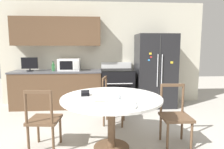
{
  "coord_description": "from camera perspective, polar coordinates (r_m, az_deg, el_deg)",
  "views": [
    {
      "loc": [
        -0.18,
        -2.59,
        1.46
      ],
      "look_at": [
        0.11,
        1.15,
        0.95
      ],
      "focal_mm": 32.0,
      "sensor_mm": 36.0,
      "label": 1
    }
  ],
  "objects": [
    {
      "name": "kitchen_counter",
      "position": [
        5.07,
        -15.27,
        -4.0
      ],
      "size": [
        2.14,
        0.64,
        0.9
      ],
      "color": "brown",
      "rests_on": "ground_plane"
    },
    {
      "name": "refrigerator",
      "position": [
        5.06,
        12.19,
        1.1
      ],
      "size": [
        0.93,
        0.73,
        1.78
      ],
      "color": "black",
      "rests_on": "ground_plane"
    },
    {
      "name": "dining_chair_left",
      "position": [
        3.07,
        -18.91,
        -12.22
      ],
      "size": [
        0.46,
        0.46,
        0.9
      ],
      "rotation": [
        0.0,
        0.0,
        6.18
      ],
      "color": "brown",
      "rests_on": "ground_plane"
    },
    {
      "name": "counter_bottle",
      "position": [
        5.0,
        -16.42,
        2.03
      ],
      "size": [
        0.08,
        0.08,
        0.24
      ],
      "color": "#2D6B38",
      "rests_on": "kitchen_counter"
    },
    {
      "name": "candle_glass",
      "position": [
        2.66,
        1.69,
        -6.58
      ],
      "size": [
        0.08,
        0.08,
        0.09
      ],
      "color": "silver",
      "rests_on": "dining_table"
    },
    {
      "name": "folded_napkin",
      "position": [
        2.57,
        -3.22,
        -7.31
      ],
      "size": [
        0.19,
        0.07,
        0.05
      ],
      "color": "beige",
      "rests_on": "dining_table"
    },
    {
      "name": "microwave",
      "position": [
        4.99,
        -12.11,
        2.79
      ],
      "size": [
        0.51,
        0.4,
        0.29
      ],
      "color": "white",
      "rests_on": "kitchen_counter"
    },
    {
      "name": "back_wall",
      "position": [
        5.18,
        -5.81,
        7.53
      ],
      "size": [
        5.2,
        0.44,
        2.6
      ],
      "color": "beige",
      "rests_on": "ground_plane"
    },
    {
      "name": "dining_chair_far",
      "position": [
        3.85,
        0.2,
        -7.69
      ],
      "size": [
        0.5,
        0.5,
        0.9
      ],
      "rotation": [
        0.0,
        0.0,
        4.49
      ],
      "color": "brown",
      "rests_on": "ground_plane"
    },
    {
      "name": "countertop_tv",
      "position": [
        5.11,
        -22.47,
        2.84
      ],
      "size": [
        0.37,
        0.16,
        0.33
      ],
      "color": "black",
      "rests_on": "kitchen_counter"
    },
    {
      "name": "wallet",
      "position": [
        2.93,
        -7.65,
        -5.46
      ],
      "size": [
        0.13,
        0.14,
        0.07
      ],
      "color": "black",
      "rests_on": "dining_table"
    },
    {
      "name": "oven_range",
      "position": [
        4.98,
        1.52,
        -3.74
      ],
      "size": [
        0.78,
        0.68,
        1.08
      ],
      "color": "black",
      "rests_on": "ground_plane"
    },
    {
      "name": "dining_chair_right",
      "position": [
        3.2,
        17.58,
        -11.3
      ],
      "size": [
        0.43,
        0.43,
        0.9
      ],
      "rotation": [
        0.0,
        0.0,
        3.11
      ],
      "color": "brown",
      "rests_on": "ground_plane"
    },
    {
      "name": "dining_table",
      "position": [
        2.86,
        -0.15,
        -8.72
      ],
      "size": [
        1.43,
        1.43,
        0.77
      ],
      "color": "white",
      "rests_on": "ground_plane"
    },
    {
      "name": "mail_stack",
      "position": [
        2.46,
        4.28,
        -8.4
      ],
      "size": [
        0.3,
        0.35,
        0.02
      ],
      "color": "white",
      "rests_on": "dining_table"
    }
  ]
}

